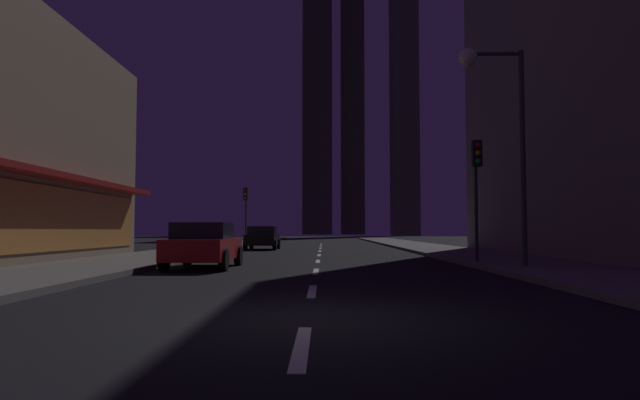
{
  "coord_description": "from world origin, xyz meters",
  "views": [
    {
      "loc": [
        0.23,
        -7.79,
        1.22
      ],
      "look_at": [
        0.0,
        25.15,
        3.02
      ],
      "focal_mm": 30.97,
      "sensor_mm": 36.0,
      "label": 1
    }
  ],
  "objects_px": {
    "car_parked_near": "(204,245)",
    "traffic_light_far_left": "(246,203)",
    "fire_hydrant_far_left": "(214,244)",
    "traffic_light_near_right": "(477,173)",
    "car_parked_far": "(263,238)",
    "street_lamp_right": "(494,102)"
  },
  "relations": [
    {
      "from": "traffic_light_far_left",
      "to": "street_lamp_right",
      "type": "xyz_separation_m",
      "value": [
        10.88,
        -23.75,
        1.87
      ]
    },
    {
      "from": "fire_hydrant_far_left",
      "to": "traffic_light_far_left",
      "type": "bearing_deg",
      "value": 87.57
    },
    {
      "from": "car_parked_far",
      "to": "street_lamp_right",
      "type": "xyz_separation_m",
      "value": [
        8.98,
        -17.97,
        4.33
      ]
    },
    {
      "from": "car_parked_far",
      "to": "car_parked_near",
      "type": "bearing_deg",
      "value": -90.0
    },
    {
      "from": "car_parked_far",
      "to": "fire_hydrant_far_left",
      "type": "relative_size",
      "value": 6.48
    },
    {
      "from": "car_parked_near",
      "to": "street_lamp_right",
      "type": "xyz_separation_m",
      "value": [
        8.98,
        -1.16,
        4.33
      ]
    },
    {
      "from": "car_parked_far",
      "to": "fire_hydrant_far_left",
      "type": "xyz_separation_m",
      "value": [
        -2.3,
        -3.65,
        -0.29
      ]
    },
    {
      "from": "car_parked_near",
      "to": "fire_hydrant_far_left",
      "type": "distance_m",
      "value": 13.37
    },
    {
      "from": "car_parked_far",
      "to": "street_lamp_right",
      "type": "relative_size",
      "value": 0.64
    },
    {
      "from": "car_parked_near",
      "to": "car_parked_far",
      "type": "relative_size",
      "value": 1.0
    },
    {
      "from": "car_parked_far",
      "to": "traffic_light_near_right",
      "type": "height_order",
      "value": "traffic_light_near_right"
    },
    {
      "from": "car_parked_far",
      "to": "traffic_light_far_left",
      "type": "relative_size",
      "value": 1.01
    },
    {
      "from": "car_parked_far",
      "to": "street_lamp_right",
      "type": "bearing_deg",
      "value": -63.45
    },
    {
      "from": "fire_hydrant_far_left",
      "to": "traffic_light_near_right",
      "type": "distance_m",
      "value": 16.66
    },
    {
      "from": "fire_hydrant_far_left",
      "to": "car_parked_near",
      "type": "bearing_deg",
      "value": -80.09
    },
    {
      "from": "fire_hydrant_far_left",
      "to": "street_lamp_right",
      "type": "xyz_separation_m",
      "value": [
        11.28,
        -14.32,
        4.61
      ]
    },
    {
      "from": "traffic_light_near_right",
      "to": "car_parked_far",
      "type": "bearing_deg",
      "value": 120.43
    },
    {
      "from": "car_parked_far",
      "to": "traffic_light_near_right",
      "type": "xyz_separation_m",
      "value": [
        9.1,
        -15.49,
        2.45
      ]
    },
    {
      "from": "fire_hydrant_far_left",
      "to": "street_lamp_right",
      "type": "bearing_deg",
      "value": -51.77
    },
    {
      "from": "car_parked_far",
      "to": "traffic_light_far_left",
      "type": "xyz_separation_m",
      "value": [
        -1.9,
        5.78,
        2.45
      ]
    },
    {
      "from": "car_parked_near",
      "to": "traffic_light_far_left",
      "type": "distance_m",
      "value": 22.8
    },
    {
      "from": "car_parked_near",
      "to": "traffic_light_near_right",
      "type": "distance_m",
      "value": 9.52
    }
  ]
}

